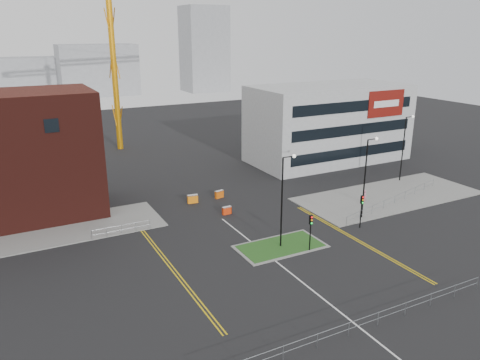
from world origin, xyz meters
The scene contains 26 objects.
ground centered at (0.00, 0.00, 0.00)m, with size 200.00×200.00×0.00m, color black.
pavement_left centered at (-20.00, 22.00, 0.06)m, with size 28.00×8.00×0.12m, color slate.
pavement_right centered at (22.00, 14.00, 0.06)m, with size 24.00×10.00×0.12m, color slate.
island_kerb centered at (2.00, 8.00, 0.04)m, with size 8.60×4.60×0.08m, color slate.
grass_island centered at (2.00, 8.00, 0.06)m, with size 8.00×4.00×0.12m, color #23551C.
office_block centered at (26.01, 31.97, 6.00)m, with size 25.00×12.20×12.00m.
streetlamp_island centered at (2.22, 8.00, 5.41)m, with size 1.46×0.36×9.18m.
streetlamp_right_near centered at (14.22, 10.00, 5.41)m, with size 1.46×0.36×9.18m.
streetlamp_right_far centered at (28.22, 18.00, 5.41)m, with size 1.46×0.36×9.18m.
traffic_light_island centered at (4.00, 5.98, 2.57)m, with size 0.28×0.33×3.65m.
traffic_light_right centered at (12.00, 7.98, 2.57)m, with size 0.28×0.33×3.65m.
railing_front centered at (0.00, -6.00, 0.78)m, with size 24.05×0.05×1.10m.
railing_left centered at (-11.00, 18.00, 0.74)m, with size 6.05×0.05×1.10m.
railing_right centered at (20.50, 11.50, 0.78)m, with size 19.05×5.05×1.10m.
centre_line centered at (0.00, 2.00, 0.01)m, with size 0.15×30.00×0.01m, color silver.
yellow_left_a centered at (-9.00, 10.00, 0.01)m, with size 0.12×24.00×0.01m, color gold.
yellow_left_b centered at (-8.70, 10.00, 0.01)m, with size 0.12×24.00×0.01m, color gold.
yellow_right_a centered at (9.50, 6.00, 0.01)m, with size 0.12×20.00×0.01m, color gold.
yellow_right_b centered at (9.80, 6.00, 0.01)m, with size 0.12×20.00×0.01m, color gold.
skyline_b centered at (10.00, 130.00, 8.00)m, with size 24.00×12.00×16.00m, color gray.
skyline_c centered at (45.00, 125.00, 14.00)m, with size 14.00×12.00×28.00m, color gray.
skyline_d centered at (-8.00, 140.00, 6.00)m, with size 30.00×12.00×12.00m, color gray.
pedestrian centered at (17.40, 13.30, 0.89)m, with size 0.65×0.42×1.77m, color #BF7C90.
barrier_left centered at (-1.00, 23.28, 0.57)m, with size 1.30×0.56×1.06m.
barrier_mid centered at (2.66, 23.43, 0.52)m, with size 1.20×0.61×0.96m.
barrier_right centered at (1.11, 18.08, 0.49)m, with size 1.10×0.42×0.91m.
Camera 1 is at (-20.68, -26.85, 20.11)m, focal length 35.00 mm.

